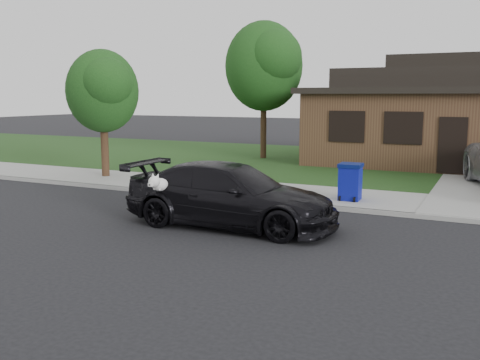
% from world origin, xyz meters
% --- Properties ---
extents(ground, '(120.00, 120.00, 0.00)m').
position_xyz_m(ground, '(0.00, 0.00, 0.00)').
color(ground, black).
rests_on(ground, ground).
extents(sidewalk, '(60.00, 3.00, 0.12)m').
position_xyz_m(sidewalk, '(0.00, 5.00, 0.06)').
color(sidewalk, gray).
rests_on(sidewalk, ground).
extents(curb, '(60.00, 0.12, 0.12)m').
position_xyz_m(curb, '(0.00, 3.50, 0.06)').
color(curb, gray).
rests_on(curb, ground).
extents(lawn, '(60.00, 13.00, 0.13)m').
position_xyz_m(lawn, '(0.00, 13.00, 0.07)').
color(lawn, '#193814').
rests_on(lawn, ground).
extents(sedan, '(5.13, 2.39, 1.49)m').
position_xyz_m(sedan, '(-0.09, 0.75, 0.74)').
color(sedan, black).
rests_on(sedan, ground).
extents(recycling_bin, '(0.65, 0.68, 1.04)m').
position_xyz_m(recycling_bin, '(1.81, 4.54, 0.65)').
color(recycling_bin, navy).
rests_on(recycling_bin, sidewalk).
extents(house, '(12.60, 8.60, 4.65)m').
position_xyz_m(house, '(4.00, 15.00, 2.13)').
color(house, '#422B1C').
rests_on(house, ground).
extents(tree_0, '(3.78, 3.60, 6.34)m').
position_xyz_m(tree_0, '(-4.34, 12.88, 4.48)').
color(tree_0, '#332114').
rests_on(tree_0, ground).
extents(tree_2, '(2.73, 2.60, 4.59)m').
position_xyz_m(tree_2, '(-7.38, 5.11, 3.27)').
color(tree_2, '#332114').
rests_on(tree_2, ground).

